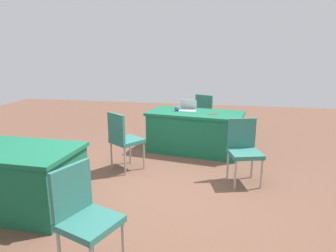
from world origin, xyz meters
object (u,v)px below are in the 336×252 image
chair_tucked_left (244,147)px  table_foreground (195,132)px  laptop_silver (188,109)px  yarn_ball (177,109)px  chair_near_front (206,112)px  table_mid_left (16,179)px  chair_aisle (123,137)px  scissors_red (213,114)px  chair_tucked_right (84,213)px

chair_tucked_left → table_foreground: bearing=-72.0°
chair_tucked_left → laptop_silver: bearing=-69.6°
chair_tucked_left → yarn_ball: bearing=-63.0°
table_foreground → chair_near_front: chair_near_front is taller
table_mid_left → chair_aisle: size_ratio=1.62×
scissors_red → chair_aisle: bearing=-6.7°
chair_near_front → laptop_silver: laptop_silver is taller
chair_near_front → table_foreground: bearing=-72.7°
chair_tucked_left → laptop_silver: laptop_silver is taller
chair_near_front → laptop_silver: (0.28, 1.15, 0.27)m
chair_tucked_right → chair_aisle: chair_aisle is taller
chair_near_front → chair_tucked_left: size_ratio=1.01×
chair_tucked_left → scissors_red: 1.27m
chair_near_front → chair_tucked_right: 4.78m
scissors_red → chair_tucked_left: bearing=70.1°
table_foreground → scissors_red: 0.53m
chair_tucked_right → laptop_silver: laptop_silver is taller
chair_aisle → laptop_silver: bearing=91.4°
table_mid_left → chair_aisle: chair_aisle is taller
chair_aisle → laptop_silver: (-0.87, -1.30, 0.26)m
laptop_silver → chair_near_front: bearing=-102.3°
table_foreground → chair_aisle: (1.03, 1.19, 0.17)m
yarn_ball → scissors_red: size_ratio=0.53×
table_foreground → chair_aisle: chair_aisle is taller
yarn_ball → scissors_red: bearing=165.9°
yarn_ball → scissors_red: 0.72m
chair_tucked_left → chair_tucked_right: chair_tucked_right is taller
chair_aisle → chair_tucked_left: bearing=32.9°
table_foreground → scissors_red: bearing=157.6°
chair_near_front → scissors_red: (-0.22, 1.39, 0.24)m
laptop_silver → scissors_red: 0.55m
table_mid_left → laptop_silver: (-1.75, -2.74, 0.43)m
chair_near_front → table_mid_left: bearing=-94.9°
chair_near_front → chair_tucked_left: (-0.73, 2.53, -0.01)m
chair_near_front → chair_tucked_left: bearing=-51.2°
table_mid_left → chair_tucked_left: size_ratio=1.67×
chair_near_front → laptop_silver: 1.21m
chair_aisle → yarn_ball: chair_aisle is taller
chair_aisle → table_mid_left: bearing=-86.2°
table_foreground → chair_tucked_right: (0.59, 3.47, 0.16)m
table_mid_left → chair_near_front: chair_near_front is taller
laptop_silver → chair_aisle: bearing=57.5°
chair_near_front → scissors_red: bearing=-58.5°
laptop_silver → yarn_ball: 0.22m
chair_tucked_right → scissors_red: 3.46m
chair_tucked_right → yarn_ball: chair_tucked_right is taller
table_foreground → chair_tucked_left: bearing=123.8°
chair_tucked_right → scissors_red: size_ratio=5.34×
scissors_red → laptop_silver: bearing=-70.8°
yarn_ball → chair_tucked_right: bearing=86.4°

